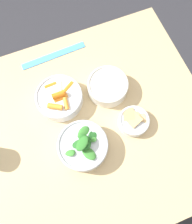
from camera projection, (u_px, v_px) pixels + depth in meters
ground_plane at (90, 153)px, 1.54m from camera, size 10.00×10.00×0.00m
dining_table at (87, 135)px, 0.95m from camera, size 0.98×0.84×0.75m
bowl_carrots at (60, 98)px, 0.84m from camera, size 0.18×0.18×0.07m
bowl_greens at (83, 146)px, 0.77m from camera, size 0.18×0.18×0.10m
bowl_beans_hotdog at (108, 87)px, 0.85m from camera, size 0.16×0.16×0.06m
bowl_cookies at (134, 121)px, 0.82m from camera, size 0.12×0.12×0.05m
ruler at (54, 56)px, 0.93m from camera, size 0.28×0.04×0.00m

